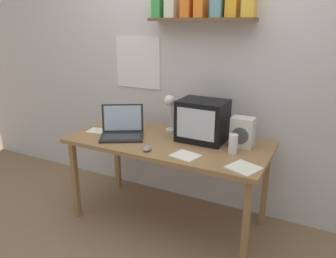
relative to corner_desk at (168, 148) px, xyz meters
The scene contains 12 objects.
ground_plane 0.68m from the corner_desk, ahead, with size 12.00×12.00×0.00m, color #8C6C50.
back_wall 0.80m from the corner_desk, 89.95° to the left, with size 5.60×0.24×2.60m.
corner_desk is the anchor object (origin of this frame).
crt_monitor 0.36m from the corner_desk, 29.71° to the left, with size 0.38×0.30×0.33m.
laptop 0.42m from the corner_desk, 169.53° to the right, with size 0.44×0.41×0.26m.
desk_lamp 0.37m from the corner_desk, 112.82° to the left, with size 0.11×0.16×0.33m.
juice_glass 0.56m from the corner_desk, ahead, with size 0.07×0.07×0.14m.
space_heater 0.61m from the corner_desk, 14.61° to the left, with size 0.17×0.12×0.23m.
computer_mouse 0.27m from the corner_desk, 99.34° to the right, with size 0.08×0.12×0.03m.
printed_handout 0.73m from the corner_desk, 18.79° to the right, with size 0.25×0.25×0.00m.
loose_paper_near_monitor 0.35m from the corner_desk, 41.04° to the right, with size 0.22×0.20×0.00m.
open_notebook 0.67m from the corner_desk, behind, with size 0.21×0.17×0.00m.
Camera 1 is at (1.15, -2.23, 1.67)m, focal length 35.00 mm.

